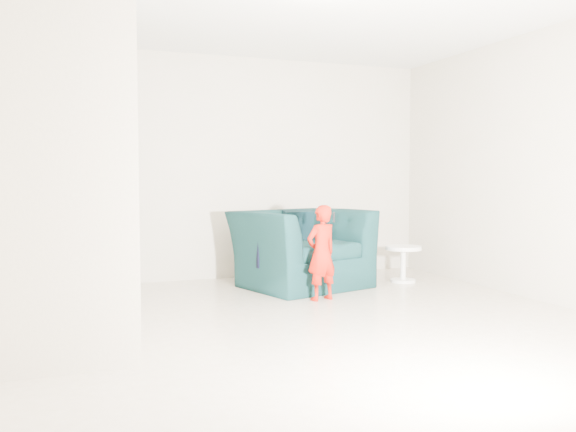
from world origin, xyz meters
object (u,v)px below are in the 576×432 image
Objects in this scene: armchair at (301,248)px; staircase at (57,214)px; toddler at (321,253)px; side_table at (403,258)px.

staircase is at bearing -168.85° from armchair.
armchair is 0.37× the size of staircase.
armchair is at bearing -113.79° from toddler.
armchair reaches higher than side_table.
toddler is 2.25× the size of side_table.
side_table is 0.12× the size of staircase.
toddler is at bearing -113.35° from armchair.
side_table is at bearing -170.83° from toddler.
side_table is (1.34, 0.65, -0.19)m from toddler.
staircase is (-2.57, -1.33, 0.51)m from armchair.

